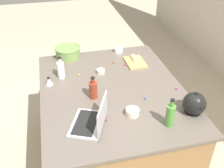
# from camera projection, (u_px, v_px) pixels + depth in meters

# --- Properties ---
(ground_plane) EXTENTS (12.00, 12.00, 0.00)m
(ground_plane) POSITION_uv_depth(u_px,v_px,m) (112.00, 158.00, 2.79)
(ground_plane) COLOR #B7A88E
(island_counter) EXTENTS (1.53, 1.24, 0.90)m
(island_counter) POSITION_uv_depth(u_px,v_px,m) (112.00, 126.00, 2.54)
(island_counter) COLOR olive
(island_counter) RESTS_ON ground
(laptop) EXTENTS (0.37, 0.33, 0.22)m
(laptop) POSITION_uv_depth(u_px,v_px,m) (92.00, 121.00, 1.88)
(laptop) COLOR #B7B7BC
(laptop) RESTS_ON island_counter
(mixing_bowl_large) EXTENTS (0.27, 0.27, 0.12)m
(mixing_bowl_large) POSITION_uv_depth(u_px,v_px,m) (68.00, 52.00, 2.76)
(mixing_bowl_large) COLOR #72934C
(mixing_bowl_large) RESTS_ON island_counter
(bottle_olive) EXTENTS (0.07, 0.07, 0.23)m
(bottle_olive) POSITION_uv_depth(u_px,v_px,m) (170.00, 115.00, 1.86)
(bottle_olive) COLOR #4C8C38
(bottle_olive) RESTS_ON island_counter
(bottle_vinegar) EXTENTS (0.07, 0.07, 0.21)m
(bottle_vinegar) POSITION_uv_depth(u_px,v_px,m) (61.00, 70.00, 2.40)
(bottle_vinegar) COLOR white
(bottle_vinegar) RESTS_ON island_counter
(bottle_soy) EXTENTS (0.07, 0.07, 0.20)m
(bottle_soy) POSITION_uv_depth(u_px,v_px,m) (93.00, 90.00, 2.14)
(bottle_soy) COLOR maroon
(bottle_soy) RESTS_ON island_counter
(kettle) EXTENTS (0.21, 0.18, 0.20)m
(kettle) POSITION_uv_depth(u_px,v_px,m) (194.00, 104.00, 1.98)
(kettle) COLOR black
(kettle) RESTS_ON island_counter
(cutting_board) EXTENTS (0.27, 0.19, 0.02)m
(cutting_board) POSITION_uv_depth(u_px,v_px,m) (135.00, 62.00, 2.67)
(cutting_board) COLOR tan
(cutting_board) RESTS_ON island_counter
(butter_stick_left) EXTENTS (0.11, 0.04, 0.04)m
(butter_stick_left) POSITION_uv_depth(u_px,v_px,m) (134.00, 58.00, 2.69)
(butter_stick_left) COLOR #F4E58C
(butter_stick_left) RESTS_ON cutting_board
(ramekin_small) EXTENTS (0.08, 0.08, 0.04)m
(ramekin_small) POSITION_uv_depth(u_px,v_px,m) (101.00, 71.00, 2.51)
(ramekin_small) COLOR beige
(ramekin_small) RESTS_ON island_counter
(ramekin_medium) EXTENTS (0.10, 0.10, 0.05)m
(ramekin_medium) POSITION_uv_depth(u_px,v_px,m) (132.00, 112.00, 1.99)
(ramekin_medium) COLOR beige
(ramekin_medium) RESTS_ON island_counter
(ramekin_wide) EXTENTS (0.10, 0.10, 0.05)m
(ramekin_wide) POSITION_uv_depth(u_px,v_px,m) (118.00, 50.00, 2.88)
(ramekin_wide) COLOR white
(ramekin_wide) RESTS_ON island_counter
(kitchen_timer) EXTENTS (0.07, 0.07, 0.08)m
(kitchen_timer) POSITION_uv_depth(u_px,v_px,m) (49.00, 81.00, 2.33)
(kitchen_timer) COLOR #B2B2B7
(kitchen_timer) RESTS_ON island_counter
(candy_0) EXTENTS (0.02, 0.02, 0.02)m
(candy_0) POSITION_uv_depth(u_px,v_px,m) (114.00, 62.00, 2.67)
(candy_0) COLOR red
(candy_0) RESTS_ON island_counter
(candy_1) EXTENTS (0.02, 0.02, 0.02)m
(candy_1) POSITION_uv_depth(u_px,v_px,m) (145.00, 98.00, 2.16)
(candy_1) COLOR blue
(candy_1) RESTS_ON island_counter
(candy_2) EXTENTS (0.02, 0.02, 0.02)m
(candy_2) POSITION_uv_depth(u_px,v_px,m) (125.00, 65.00, 2.63)
(candy_2) COLOR red
(candy_2) RESTS_ON island_counter
(candy_3) EXTENTS (0.02, 0.02, 0.02)m
(candy_3) POSITION_uv_depth(u_px,v_px,m) (106.00, 120.00, 1.94)
(candy_3) COLOR #CC3399
(candy_3) RESTS_ON island_counter
(candy_4) EXTENTS (0.02, 0.02, 0.02)m
(candy_4) POSITION_uv_depth(u_px,v_px,m) (79.00, 75.00, 2.47)
(candy_4) COLOR yellow
(candy_4) RESTS_ON island_counter
(candy_5) EXTENTS (0.02, 0.02, 0.02)m
(candy_5) POSITION_uv_depth(u_px,v_px,m) (177.00, 89.00, 2.28)
(candy_5) COLOR #CC3399
(candy_5) RESTS_ON island_counter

